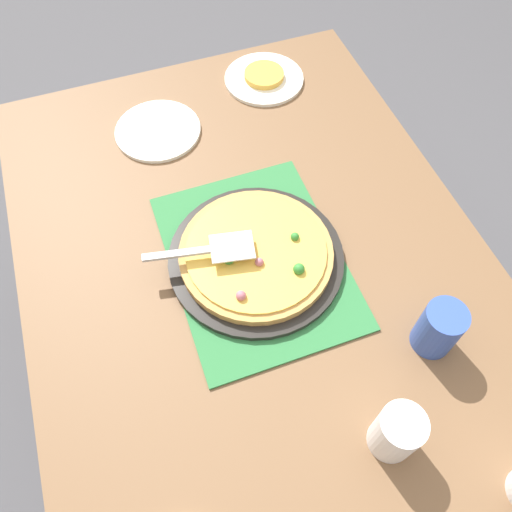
% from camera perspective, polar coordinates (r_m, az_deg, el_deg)
% --- Properties ---
extents(ground_plane, '(8.00, 8.00, 0.00)m').
position_cam_1_polar(ground_plane, '(1.80, 0.00, -13.09)').
color(ground_plane, '#4C4C51').
extents(dining_table, '(1.40, 1.00, 0.75)m').
position_cam_1_polar(dining_table, '(1.21, 0.00, -3.24)').
color(dining_table, brown).
rests_on(dining_table, ground_plane).
extents(placemat, '(0.48, 0.36, 0.01)m').
position_cam_1_polar(placemat, '(1.12, 0.00, -0.46)').
color(placemat, '#2D753D').
rests_on(placemat, dining_table).
extents(pizza_pan, '(0.38, 0.38, 0.01)m').
position_cam_1_polar(pizza_pan, '(1.11, 0.00, -0.19)').
color(pizza_pan, black).
rests_on(pizza_pan, placemat).
extents(pizza, '(0.33, 0.33, 0.05)m').
position_cam_1_polar(pizza, '(1.09, -0.01, 0.32)').
color(pizza, tan).
rests_on(pizza, pizza_pan).
extents(plate_far_right, '(0.22, 0.22, 0.01)m').
position_cam_1_polar(plate_far_right, '(1.51, 0.90, 19.10)').
color(plate_far_right, white).
rests_on(plate_far_right, dining_table).
extents(plate_side, '(0.22, 0.22, 0.01)m').
position_cam_1_polar(plate_side, '(1.39, -10.84, 13.54)').
color(plate_side, white).
rests_on(plate_side, dining_table).
extents(served_slice_right, '(0.11, 0.11, 0.02)m').
position_cam_1_polar(served_slice_right, '(1.51, 0.91, 19.48)').
color(served_slice_right, gold).
rests_on(served_slice_right, plate_far_right).
extents(cup_near, '(0.08, 0.08, 0.12)m').
position_cam_1_polar(cup_near, '(0.95, 15.34, -18.38)').
color(cup_near, white).
rests_on(cup_near, dining_table).
extents(cup_corner, '(0.08, 0.08, 0.12)m').
position_cam_1_polar(cup_corner, '(1.04, 19.64, -7.61)').
color(cup_corner, '#3351AD').
rests_on(cup_corner, dining_table).
extents(pizza_server, '(0.09, 0.23, 0.01)m').
position_cam_1_polar(pizza_server, '(1.06, -5.24, 0.71)').
color(pizza_server, silver).
rests_on(pizza_server, pizza).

